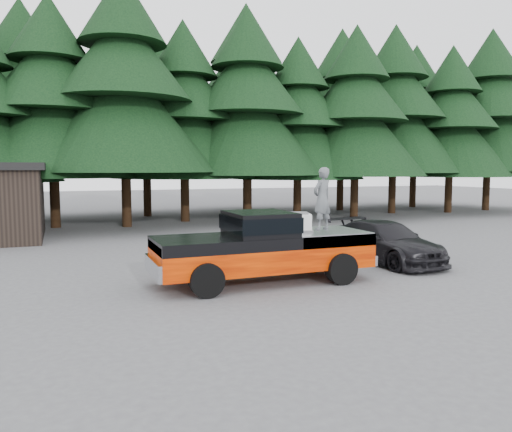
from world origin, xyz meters
name	(u,v)px	position (x,y,z in m)	size (l,w,h in m)	color
ground	(236,284)	(0.00, 0.00, 0.00)	(120.00, 120.00, 0.00)	#4B4A4D
pickup_truck	(263,258)	(0.72, -0.12, 0.67)	(6.00, 2.04, 1.33)	#F24200
truck_cab	(260,223)	(0.62, -0.12, 1.62)	(1.66, 1.90, 0.59)	black
air_compressor	(298,223)	(1.80, -0.05, 1.56)	(0.68, 0.57, 0.47)	silver
man_on_bed	(322,199)	(2.61, 0.07, 2.22)	(0.65, 0.42, 1.77)	#54585B
parked_car	(385,242)	(5.58, 1.14, 0.67)	(1.87, 4.60, 1.33)	black
treeline	(143,87)	(0.42, 17.20, 7.72)	(60.15, 16.05, 17.50)	black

